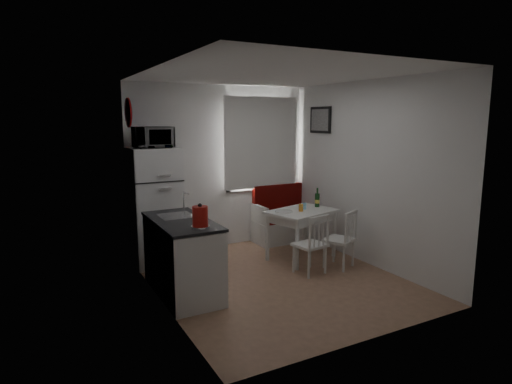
{
  "coord_description": "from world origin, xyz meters",
  "views": [
    {
      "loc": [
        -2.73,
        -4.56,
        2.06
      ],
      "look_at": [
        -0.02,
        0.5,
        1.08
      ],
      "focal_mm": 30.0,
      "sensor_mm": 36.0,
      "label": 1
    }
  ],
  "objects_px": {
    "bench": "(291,221)",
    "dining_table": "(302,216)",
    "fridge": "(155,206)",
    "kitchen_counter": "(182,256)",
    "kettle": "(200,217)",
    "chair_right": "(343,233)",
    "wine_bottle": "(317,197)",
    "chair_left": "(314,238)",
    "microwave": "(153,137)"
  },
  "relations": [
    {
      "from": "fridge",
      "to": "bench",
      "type": "bearing_deg",
      "value": 2.67
    },
    {
      "from": "fridge",
      "to": "kettle",
      "type": "bearing_deg",
      "value": -89.01
    },
    {
      "from": "kitchen_counter",
      "to": "fridge",
      "type": "distance_m",
      "value": 1.3
    },
    {
      "from": "kettle",
      "to": "wine_bottle",
      "type": "distance_m",
      "value": 2.49
    },
    {
      "from": "microwave",
      "to": "fridge",
      "type": "bearing_deg",
      "value": 90.0
    },
    {
      "from": "chair_left",
      "to": "fridge",
      "type": "bearing_deg",
      "value": 129.46
    },
    {
      "from": "dining_table",
      "to": "microwave",
      "type": "relative_size",
      "value": 2.17
    },
    {
      "from": "chair_left",
      "to": "kettle",
      "type": "relative_size",
      "value": 1.63
    },
    {
      "from": "fridge",
      "to": "microwave",
      "type": "bearing_deg",
      "value": -90.0
    },
    {
      "from": "dining_table",
      "to": "chair_right",
      "type": "bearing_deg",
      "value": -85.11
    },
    {
      "from": "dining_table",
      "to": "chair_right",
      "type": "relative_size",
      "value": 2.21
    },
    {
      "from": "bench",
      "to": "microwave",
      "type": "height_order",
      "value": "microwave"
    },
    {
      "from": "chair_right",
      "to": "fridge",
      "type": "relative_size",
      "value": 0.31
    },
    {
      "from": "dining_table",
      "to": "wine_bottle",
      "type": "height_order",
      "value": "wine_bottle"
    },
    {
      "from": "chair_left",
      "to": "microwave",
      "type": "relative_size",
      "value": 0.84
    },
    {
      "from": "bench",
      "to": "fridge",
      "type": "relative_size",
      "value": 0.8
    },
    {
      "from": "chair_right",
      "to": "kettle",
      "type": "height_order",
      "value": "kettle"
    },
    {
      "from": "dining_table",
      "to": "wine_bottle",
      "type": "relative_size",
      "value": 3.84
    },
    {
      "from": "kettle",
      "to": "wine_bottle",
      "type": "xyz_separation_m",
      "value": [
        2.28,
        1.0,
        -0.15
      ]
    },
    {
      "from": "chair_right",
      "to": "microwave",
      "type": "relative_size",
      "value": 0.98
    },
    {
      "from": "dining_table",
      "to": "fridge",
      "type": "bearing_deg",
      "value": 140.75
    },
    {
      "from": "chair_left",
      "to": "wine_bottle",
      "type": "height_order",
      "value": "wine_bottle"
    },
    {
      "from": "kitchen_counter",
      "to": "fridge",
      "type": "height_order",
      "value": "fridge"
    },
    {
      "from": "bench",
      "to": "dining_table",
      "type": "relative_size",
      "value": 1.18
    },
    {
      "from": "chair_right",
      "to": "microwave",
      "type": "bearing_deg",
      "value": 120.64
    },
    {
      "from": "dining_table",
      "to": "wine_bottle",
      "type": "distance_m",
      "value": 0.43
    },
    {
      "from": "dining_table",
      "to": "microwave",
      "type": "xyz_separation_m",
      "value": [
        -1.96,
        0.79,
        1.16
      ]
    },
    {
      "from": "kitchen_counter",
      "to": "microwave",
      "type": "bearing_deg",
      "value": 89.06
    },
    {
      "from": "bench",
      "to": "wine_bottle",
      "type": "distance_m",
      "value": 1.02
    },
    {
      "from": "dining_table",
      "to": "wine_bottle",
      "type": "bearing_deg",
      "value": -0.07
    },
    {
      "from": "kitchen_counter",
      "to": "bench",
      "type": "xyz_separation_m",
      "value": [
        2.4,
        1.36,
        -0.14
      ]
    },
    {
      "from": "bench",
      "to": "fridge",
      "type": "height_order",
      "value": "fridge"
    },
    {
      "from": "dining_table",
      "to": "bench",
      "type": "bearing_deg",
      "value": 50.12
    },
    {
      "from": "chair_right",
      "to": "chair_left",
      "type": "bearing_deg",
      "value": 153.8
    },
    {
      "from": "kitchen_counter",
      "to": "dining_table",
      "type": "height_order",
      "value": "kitchen_counter"
    },
    {
      "from": "dining_table",
      "to": "chair_right",
      "type": "distance_m",
      "value": 0.72
    },
    {
      "from": "dining_table",
      "to": "fridge",
      "type": "xyz_separation_m",
      "value": [
        -1.96,
        0.84,
        0.18
      ]
    },
    {
      "from": "chair_right",
      "to": "wine_bottle",
      "type": "height_order",
      "value": "wine_bottle"
    },
    {
      "from": "bench",
      "to": "wine_bottle",
      "type": "relative_size",
      "value": 4.54
    },
    {
      "from": "fridge",
      "to": "microwave",
      "type": "xyz_separation_m",
      "value": [
        0.0,
        -0.05,
        0.98
      ]
    },
    {
      "from": "chair_left",
      "to": "fridge",
      "type": "distance_m",
      "value": 2.29
    },
    {
      "from": "microwave",
      "to": "kettle",
      "type": "distance_m",
      "value": 1.87
    },
    {
      "from": "microwave",
      "to": "wine_bottle",
      "type": "height_order",
      "value": "microwave"
    },
    {
      "from": "microwave",
      "to": "kitchen_counter",
      "type": "bearing_deg",
      "value": -90.94
    },
    {
      "from": "dining_table",
      "to": "microwave",
      "type": "distance_m",
      "value": 2.41
    },
    {
      "from": "bench",
      "to": "chair_left",
      "type": "distance_m",
      "value": 1.75
    },
    {
      "from": "microwave",
      "to": "bench",
      "type": "bearing_deg",
      "value": 3.87
    },
    {
      "from": "bench",
      "to": "microwave",
      "type": "distance_m",
      "value": 2.82
    },
    {
      "from": "chair_left",
      "to": "chair_right",
      "type": "height_order",
      "value": "chair_right"
    },
    {
      "from": "bench",
      "to": "dining_table",
      "type": "distance_m",
      "value": 1.09
    }
  ]
}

